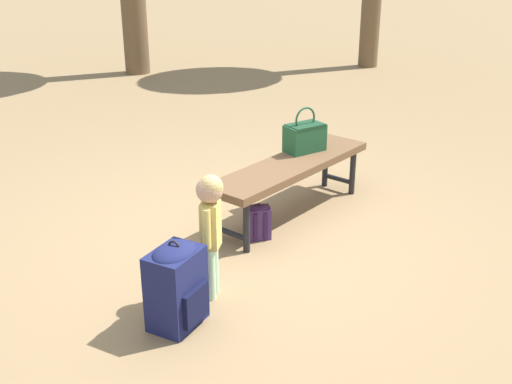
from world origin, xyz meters
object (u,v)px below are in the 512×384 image
at_px(park_bench, 291,169).
at_px(child_standing, 211,218).
at_px(handbag, 305,136).
at_px(backpack_small, 259,220).
at_px(backpack_large, 176,283).

xyz_separation_m(park_bench, child_standing, (1.32, 0.02, 0.14)).
height_order(handbag, backpack_small, handbag).
height_order(handbag, child_standing, handbag).
relative_size(park_bench, backpack_large, 3.06).
relative_size(handbag, backpack_large, 0.68).
relative_size(child_standing, backpack_small, 2.87).
bearing_deg(backpack_small, child_standing, 5.28).
bearing_deg(backpack_large, child_standing, 174.92).
bearing_deg(park_bench, backpack_large, -0.32).
bearing_deg(child_standing, park_bench, -179.03).
height_order(child_standing, backpack_small, child_standing).
xyz_separation_m(child_standing, backpack_small, (-0.85, -0.08, -0.39)).
bearing_deg(park_bench, backpack_small, -6.81).
xyz_separation_m(child_standing, backpack_large, (0.36, -0.03, -0.26)).
height_order(backpack_large, backpack_small, backpack_large).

